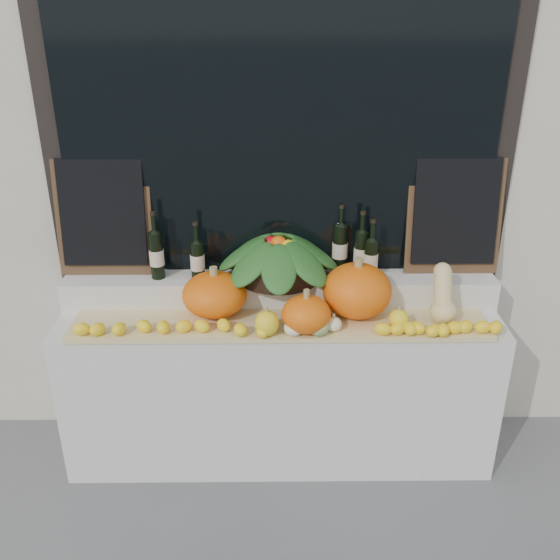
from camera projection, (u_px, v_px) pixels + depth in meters
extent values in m
cube|color=beige|center=(279.00, 26.00, 3.34)|extent=(7.00, 0.90, 4.50)
cube|color=black|center=(279.00, 107.00, 3.08)|extent=(2.40, 0.04, 2.10)
cube|color=black|center=(279.00, 108.00, 3.05)|extent=(2.20, 0.02, 2.00)
cube|color=silver|center=(280.00, 385.00, 3.45)|extent=(2.30, 0.55, 0.88)
cube|color=silver|center=(280.00, 289.00, 3.37)|extent=(2.30, 0.25, 0.16)
cube|color=tan|center=(280.00, 325.00, 3.15)|extent=(2.10, 0.32, 0.02)
ellipsoid|color=orange|center=(215.00, 295.00, 3.18)|extent=(0.41, 0.41, 0.23)
ellipsoid|color=orange|center=(357.00, 291.00, 3.16)|extent=(0.39, 0.39, 0.28)
ellipsoid|color=orange|center=(306.00, 314.00, 3.03)|extent=(0.30, 0.30, 0.18)
ellipsoid|color=#EACD8A|center=(443.00, 311.00, 3.12)|extent=(0.14, 0.14, 0.12)
cylinder|color=#EACD8A|center=(443.00, 287.00, 3.12)|extent=(0.09, 0.14, 0.18)
sphere|color=#EACD8A|center=(442.00, 271.00, 3.13)|extent=(0.09, 0.09, 0.09)
ellipsoid|color=#3E6D20|center=(319.00, 326.00, 3.01)|extent=(0.11, 0.11, 0.09)
cylinder|color=#948750|center=(319.00, 316.00, 2.99)|extent=(0.02, 0.02, 0.02)
ellipsoid|color=#3E6D20|center=(265.00, 324.00, 3.04)|extent=(0.09, 0.09, 0.08)
cylinder|color=#948750|center=(265.00, 315.00, 3.02)|extent=(0.02, 0.02, 0.02)
ellipsoid|color=#FBF2C8|center=(294.00, 328.00, 3.02)|extent=(0.10, 0.10, 0.08)
cylinder|color=#948750|center=(294.00, 319.00, 3.00)|extent=(0.02, 0.02, 0.02)
ellipsoid|color=yellow|center=(267.00, 323.00, 3.00)|extent=(0.12, 0.12, 0.13)
cylinder|color=#948750|center=(267.00, 309.00, 2.97)|extent=(0.02, 0.02, 0.02)
ellipsoid|color=#FBF2C8|center=(333.00, 324.00, 3.06)|extent=(0.08, 0.08, 0.07)
cylinder|color=#948750|center=(334.00, 316.00, 3.04)|extent=(0.02, 0.02, 0.02)
ellipsoid|color=yellow|center=(399.00, 319.00, 3.07)|extent=(0.10, 0.10, 0.10)
cylinder|color=#948750|center=(400.00, 308.00, 3.04)|extent=(0.02, 0.02, 0.02)
cylinder|color=black|center=(279.00, 267.00, 3.29)|extent=(0.45, 0.45, 0.11)
cylinder|color=black|center=(157.00, 255.00, 3.26)|extent=(0.07, 0.07, 0.25)
cylinder|color=black|center=(154.00, 224.00, 3.18)|extent=(0.03, 0.03, 0.10)
cylinder|color=beige|center=(157.00, 257.00, 3.26)|extent=(0.08, 0.08, 0.08)
cylinder|color=black|center=(153.00, 213.00, 3.16)|extent=(0.03, 0.03, 0.02)
cylinder|color=black|center=(197.00, 260.00, 3.28)|extent=(0.07, 0.07, 0.20)
cylinder|color=black|center=(196.00, 234.00, 3.21)|extent=(0.03, 0.03, 0.10)
cylinder|color=beige|center=(198.00, 262.00, 3.28)|extent=(0.08, 0.08, 0.08)
cylinder|color=black|center=(195.00, 224.00, 3.19)|extent=(0.03, 0.03, 0.02)
cylinder|color=black|center=(340.00, 248.00, 3.35)|extent=(0.08, 0.08, 0.26)
cylinder|color=black|center=(341.00, 217.00, 3.27)|extent=(0.03, 0.03, 0.10)
cylinder|color=beige|center=(340.00, 250.00, 3.35)|extent=(0.08, 0.08, 0.08)
cylinder|color=black|center=(342.00, 206.00, 3.25)|extent=(0.03, 0.03, 0.02)
cylinder|color=black|center=(361.00, 253.00, 3.30)|extent=(0.07, 0.07, 0.24)
cylinder|color=black|center=(363.00, 223.00, 3.23)|extent=(0.03, 0.03, 0.10)
cylinder|color=beige|center=(361.00, 255.00, 3.31)|extent=(0.08, 0.08, 0.08)
cylinder|color=black|center=(363.00, 213.00, 3.20)|extent=(0.03, 0.03, 0.02)
cylinder|color=black|center=(371.00, 259.00, 3.27)|extent=(0.07, 0.07, 0.21)
cylinder|color=black|center=(373.00, 231.00, 3.21)|extent=(0.03, 0.03, 0.10)
cylinder|color=beige|center=(371.00, 261.00, 3.28)|extent=(0.08, 0.08, 0.08)
cylinder|color=black|center=(373.00, 221.00, 3.18)|extent=(0.03, 0.03, 0.02)
cube|color=#4C331E|center=(104.00, 217.00, 3.26)|extent=(0.50, 0.10, 0.62)
cube|color=black|center=(102.00, 213.00, 3.23)|extent=(0.44, 0.10, 0.56)
cube|color=#4C331E|center=(454.00, 216.00, 3.27)|extent=(0.50, 0.10, 0.62)
cube|color=black|center=(456.00, 212.00, 3.25)|extent=(0.44, 0.10, 0.56)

